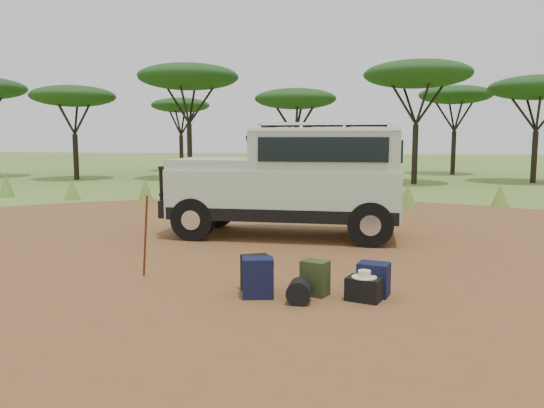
% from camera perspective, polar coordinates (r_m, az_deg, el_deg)
% --- Properties ---
extents(ground, '(140.00, 140.00, 0.00)m').
position_cam_1_polar(ground, '(9.62, -0.09, -6.43)').
color(ground, '#587A2B').
rests_on(ground, ground).
extents(dirt_clearing, '(23.00, 23.00, 0.01)m').
position_cam_1_polar(dirt_clearing, '(9.62, -0.09, -6.40)').
color(dirt_clearing, brown).
rests_on(dirt_clearing, ground).
extents(grass_fringe, '(36.60, 1.60, 0.90)m').
position_cam_1_polar(grass_fringe, '(18.04, 5.15, 1.18)').
color(grass_fringe, '#587A2B').
rests_on(grass_fringe, ground).
extents(acacia_treeline, '(46.70, 13.20, 6.26)m').
position_cam_1_polar(acacia_treeline, '(29.15, 8.47, 12.16)').
color(acacia_treeline, black).
rests_on(acacia_treeline, ground).
extents(safari_vehicle, '(5.38, 2.18, 2.58)m').
position_cam_1_polar(safari_vehicle, '(12.11, 2.33, 2.32)').
color(safari_vehicle, '#ACC2A5').
rests_on(safari_vehicle, ground).
extents(walking_staff, '(0.30, 0.41, 1.38)m').
position_cam_1_polar(walking_staff, '(8.74, -13.46, -3.39)').
color(walking_staff, brown).
rests_on(walking_staff, ground).
extents(backpack_black, '(0.48, 0.44, 0.54)m').
position_cam_1_polar(backpack_black, '(7.87, -1.78, -7.48)').
color(backpack_black, black).
rests_on(backpack_black, ground).
extents(backpack_navy, '(0.50, 0.40, 0.57)m').
position_cam_1_polar(backpack_navy, '(7.56, -1.54, -7.95)').
color(backpack_navy, black).
rests_on(backpack_navy, ground).
extents(backpack_olive, '(0.44, 0.38, 0.51)m').
position_cam_1_polar(backpack_olive, '(7.69, 4.65, -7.95)').
color(backpack_olive, '#2C3A1B').
rests_on(backpack_olive, ground).
extents(duffel_navy, '(0.50, 0.42, 0.48)m').
position_cam_1_polar(duffel_navy, '(7.79, 10.87, -7.97)').
color(duffel_navy, black).
rests_on(duffel_navy, ground).
extents(hard_case, '(0.55, 0.46, 0.33)m').
position_cam_1_polar(hard_case, '(7.56, 9.87, -9.01)').
color(hard_case, black).
rests_on(hard_case, ground).
extents(stuff_sack, '(0.33, 0.33, 0.33)m').
position_cam_1_polar(stuff_sack, '(7.34, 2.96, -9.38)').
color(stuff_sack, black).
rests_on(stuff_sack, ground).
extents(safari_hat, '(0.35, 0.35, 0.10)m').
position_cam_1_polar(safari_hat, '(7.51, 9.91, -7.52)').
color(safari_hat, beige).
rests_on(safari_hat, hard_case).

